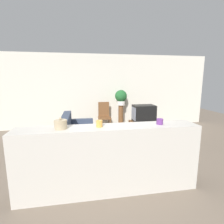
# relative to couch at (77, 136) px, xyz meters

# --- Properties ---
(ground_plane) EXTENTS (14.00, 14.00, 0.00)m
(ground_plane) POSITION_rel_couch_xyz_m (0.56, -1.44, -0.29)
(ground_plane) COLOR #756656
(wall_back) EXTENTS (9.00, 0.06, 2.70)m
(wall_back) POSITION_rel_couch_xyz_m (0.56, 1.99, 1.06)
(wall_back) COLOR beige
(wall_back) RESTS_ON ground_plane
(couch) EXTENTS (0.85, 1.65, 0.85)m
(couch) POSITION_rel_couch_xyz_m (0.00, 0.00, 0.00)
(couch) COLOR #384256
(couch) RESTS_ON ground_plane
(tv_stand) EXTENTS (0.82, 0.48, 0.54)m
(tv_stand) POSITION_rel_couch_xyz_m (1.98, 0.35, -0.02)
(tv_stand) COLOR brown
(tv_stand) RESTS_ON ground_plane
(television) EXTENTS (0.65, 0.45, 0.49)m
(television) POSITION_rel_couch_xyz_m (1.98, 0.35, 0.49)
(television) COLOR black
(television) RESTS_ON tv_stand
(wooden_chair) EXTENTS (0.44, 0.44, 0.98)m
(wooden_chair) POSITION_rel_couch_xyz_m (0.94, 1.56, 0.24)
(wooden_chair) COLOR brown
(wooden_chair) RESTS_ON ground_plane
(plant_stand) EXTENTS (0.18, 0.18, 0.86)m
(plant_stand) POSITION_rel_couch_xyz_m (1.57, 1.64, 0.14)
(plant_stand) COLOR brown
(plant_stand) RESTS_ON ground_plane
(potted_plant) EXTENTS (0.44, 0.44, 0.55)m
(potted_plant) POSITION_rel_couch_xyz_m (1.57, 1.64, 0.87)
(potted_plant) COLOR white
(potted_plant) RESTS_ON plant_stand
(foreground_counter) EXTENTS (2.83, 0.44, 1.07)m
(foreground_counter) POSITION_rel_couch_xyz_m (0.56, -2.01, 0.24)
(foreground_counter) COLOR beige
(foreground_counter) RESTS_ON ground_plane
(decorative_bowl) EXTENTS (0.18, 0.18, 0.17)m
(decorative_bowl) POSITION_rel_couch_xyz_m (-0.15, -2.01, 0.85)
(decorative_bowl) COLOR tan
(decorative_bowl) RESTS_ON foreground_counter
(candle_jar) EXTENTS (0.10, 0.10, 0.10)m
(candle_jar) POSITION_rel_couch_xyz_m (0.41, -2.01, 0.83)
(candle_jar) COLOR gold
(candle_jar) RESTS_ON foreground_counter
(coffee_tin) EXTENTS (0.10, 0.10, 0.09)m
(coffee_tin) POSITION_rel_couch_xyz_m (1.38, -2.01, 0.83)
(coffee_tin) COLOR #66337F
(coffee_tin) RESTS_ON foreground_counter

